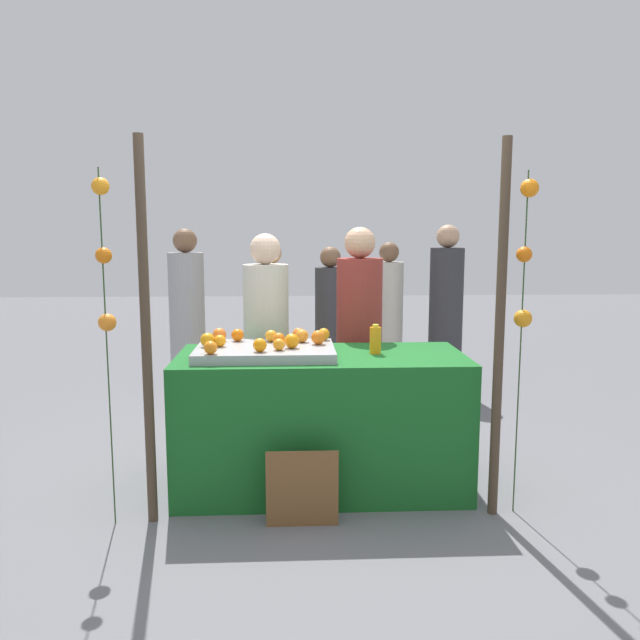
% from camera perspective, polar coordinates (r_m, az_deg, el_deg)
% --- Properties ---
extents(ground_plane, '(24.00, 24.00, 0.00)m').
position_cam_1_polar(ground_plane, '(4.26, 0.10, -14.80)').
color(ground_plane, slate).
extents(stall_counter, '(1.83, 0.82, 0.88)m').
position_cam_1_polar(stall_counter, '(4.11, 0.10, -9.15)').
color(stall_counter, '#196023').
rests_on(stall_counter, ground_plane).
extents(orange_tray, '(0.86, 0.57, 0.06)m').
position_cam_1_polar(orange_tray, '(3.96, -4.99, -2.85)').
color(orange_tray, '#9EA0A5').
rests_on(orange_tray, stall_counter).
extents(orange_0, '(0.09, 0.09, 0.09)m').
position_cam_1_polar(orange_0, '(3.88, -2.58, -1.91)').
color(orange_0, orange).
rests_on(orange_0, orange_tray).
extents(orange_1, '(0.08, 0.08, 0.08)m').
position_cam_1_polar(orange_1, '(3.74, -9.91, -2.49)').
color(orange_1, orange).
rests_on(orange_1, orange_tray).
extents(orange_2, '(0.08, 0.08, 0.08)m').
position_cam_1_polar(orange_2, '(4.16, -7.49, -1.36)').
color(orange_2, orange).
rests_on(orange_2, orange_tray).
extents(orange_3, '(0.07, 0.07, 0.07)m').
position_cam_1_polar(orange_3, '(3.82, -3.75, -2.24)').
color(orange_3, orange).
rests_on(orange_3, orange_tray).
extents(orange_4, '(0.09, 0.09, 0.09)m').
position_cam_1_polar(orange_4, '(4.00, -0.16, -1.59)').
color(orange_4, orange).
rests_on(orange_4, orange_tray).
extents(orange_5, '(0.08, 0.08, 0.08)m').
position_cam_1_polar(orange_5, '(4.00, -3.77, -1.72)').
color(orange_5, orange).
rests_on(orange_5, orange_tray).
extents(orange_6, '(0.09, 0.09, 0.09)m').
position_cam_1_polar(orange_6, '(4.16, -9.13, -1.34)').
color(orange_6, orange).
rests_on(orange_6, orange_tray).
extents(orange_7, '(0.08, 0.08, 0.08)m').
position_cam_1_polar(orange_7, '(4.16, 0.34, -1.30)').
color(orange_7, orange).
rests_on(orange_7, orange_tray).
extents(orange_8, '(0.08, 0.08, 0.08)m').
position_cam_1_polar(orange_8, '(3.78, -5.49, -2.28)').
color(orange_8, orange).
rests_on(orange_8, orange_tray).
extents(orange_9, '(0.07, 0.07, 0.07)m').
position_cam_1_polar(orange_9, '(3.98, -9.07, -1.88)').
color(orange_9, orange).
rests_on(orange_9, orange_tray).
extents(orange_10, '(0.08, 0.08, 0.08)m').
position_cam_1_polar(orange_10, '(4.11, -4.46, -1.45)').
color(orange_10, orange).
rests_on(orange_10, orange_tray).
extents(orange_11, '(0.09, 0.09, 0.09)m').
position_cam_1_polar(orange_11, '(3.98, -10.19, -1.79)').
color(orange_11, orange).
rests_on(orange_11, orange_tray).
extents(orange_12, '(0.08, 0.08, 0.08)m').
position_cam_1_polar(orange_12, '(4.17, -1.95, -1.28)').
color(orange_12, orange).
rests_on(orange_12, orange_tray).
extents(orange_13, '(0.09, 0.09, 0.09)m').
position_cam_1_polar(orange_13, '(4.08, -1.66, -1.45)').
color(orange_13, orange).
rests_on(orange_13, orange_tray).
extents(juice_bottle, '(0.07, 0.07, 0.19)m').
position_cam_1_polar(juice_bottle, '(4.03, 5.05, -1.81)').
color(juice_bottle, orange).
rests_on(juice_bottle, stall_counter).
extents(chalkboard_sign, '(0.41, 0.03, 0.45)m').
position_cam_1_polar(chalkboard_sign, '(3.66, -1.63, -15.12)').
color(chalkboard_sign, brown).
rests_on(chalkboard_sign, ground_plane).
extents(vendor_left, '(0.33, 0.33, 1.64)m').
position_cam_1_polar(vendor_left, '(4.62, -4.88, -3.09)').
color(vendor_left, beige).
rests_on(vendor_left, ground_plane).
extents(vendor_right, '(0.34, 0.34, 1.69)m').
position_cam_1_polar(vendor_right, '(4.69, 3.56, -2.64)').
color(vendor_right, maroon).
rests_on(vendor_right, ground_plane).
extents(crowd_person_0, '(0.31, 0.31, 1.54)m').
position_cam_1_polar(crowd_person_0, '(6.65, 6.20, -0.04)').
color(crowd_person_0, beige).
rests_on(crowd_person_0, ground_plane).
extents(crowd_person_1, '(0.31, 0.31, 1.56)m').
position_cam_1_polar(crowd_person_1, '(5.89, -4.46, -0.99)').
color(crowd_person_1, tan).
rests_on(crowd_person_1, ground_plane).
extents(crowd_person_2, '(0.30, 0.30, 1.50)m').
position_cam_1_polar(crowd_person_2, '(6.22, 0.93, -0.73)').
color(crowd_person_2, '#333338').
rests_on(crowd_person_2, ground_plane).
extents(crowd_person_3, '(0.34, 0.34, 1.72)m').
position_cam_1_polar(crowd_person_3, '(6.56, 11.35, 0.45)').
color(crowd_person_3, '#333338').
rests_on(crowd_person_3, ground_plane).
extents(crowd_person_4, '(0.34, 0.34, 1.68)m').
position_cam_1_polar(crowd_person_4, '(6.14, -11.95, -0.26)').
color(crowd_person_4, '#99999E').
rests_on(crowd_person_4, ground_plane).
extents(canopy_post_left, '(0.06, 0.06, 2.17)m').
position_cam_1_polar(canopy_post_left, '(3.61, -15.53, -1.33)').
color(canopy_post_left, '#473828').
rests_on(canopy_post_left, ground_plane).
extents(canopy_post_right, '(0.06, 0.06, 2.17)m').
position_cam_1_polar(canopy_post_right, '(3.71, 15.99, -1.08)').
color(canopy_post_right, '#473828').
rests_on(canopy_post_right, ground_plane).
extents(garland_strand_left, '(0.10, 0.11, 1.99)m').
position_cam_1_polar(garland_strand_left, '(3.59, -19.02, 4.89)').
color(garland_strand_left, '#2D4C23').
rests_on(garland_strand_left, ground_plane).
extents(garland_strand_right, '(0.11, 0.12, 1.99)m').
position_cam_1_polar(garland_strand_right, '(3.73, 18.16, 5.26)').
color(garland_strand_right, '#2D4C23').
rests_on(garland_strand_right, ground_plane).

